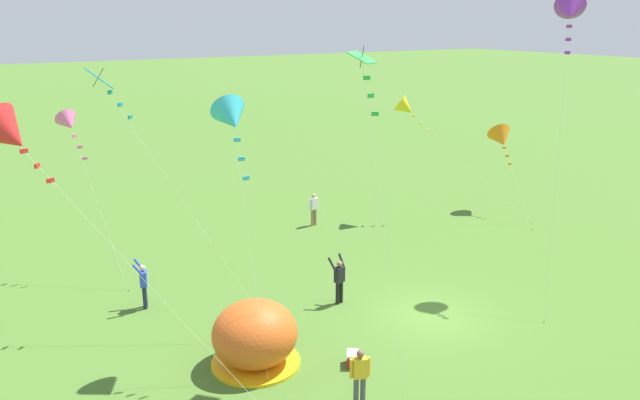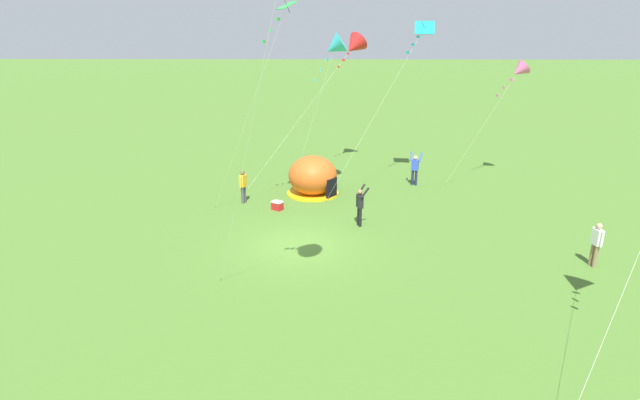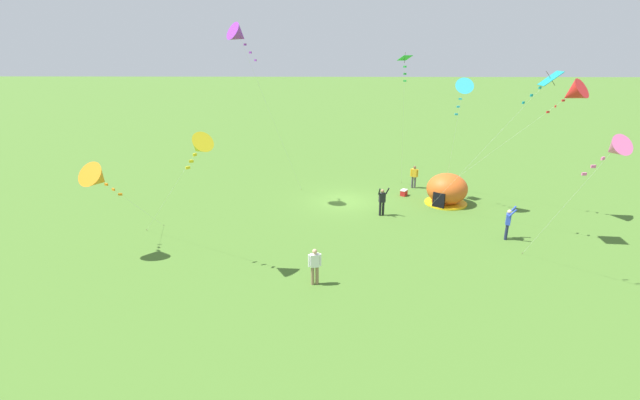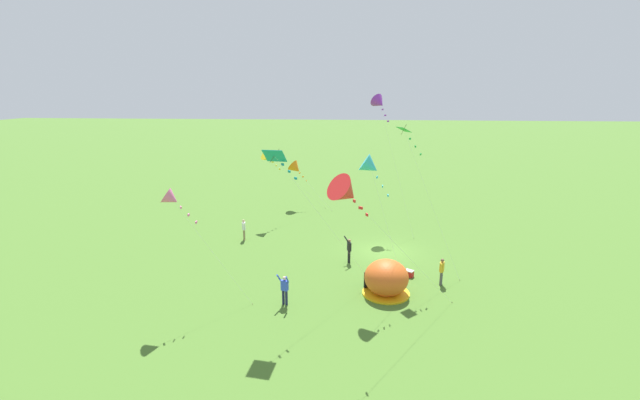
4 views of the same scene
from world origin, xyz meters
name	(u,v)px [view 4 (image 4 of 4)]	position (x,y,z in m)	size (l,w,h in m)	color
ground_plane	(385,252)	(0.00, 0.00, 0.00)	(300.00, 300.00, 0.00)	#477028
popup_tent	(386,278)	(-6.90, 0.35, 1.00)	(2.81, 2.81, 2.10)	#D8591E
cooler_box	(409,273)	(-4.34, -1.31, 0.22)	(0.60, 0.64, 0.44)	red
person_arms_raised	(349,249)	(-2.29, 2.65, 1.00)	(0.69, 0.56, 1.89)	black
person_watching_sky	(244,229)	(1.64, 11.17, 0.96)	(0.58, 0.31, 1.72)	#8C7251
person_far_back	(442,270)	(-5.35, -3.14, 0.96)	(0.56, 0.36, 1.72)	#4C4C51
person_flying_kite	(285,288)	(-8.75, 6.10, 1.00)	(0.61, 0.71, 1.89)	#1E2347
kite_yellow	(268,158)	(6.61, 10.05, 5.96)	(5.81, 5.51, 6.61)	silver
kite_green	(408,137)	(-3.76, -0.84, 8.97)	(1.47, 4.37, 9.74)	silver
kite_cyan	(371,167)	(-6.92, 1.46, 7.65)	(1.15, 3.03, 8.34)	silver
kite_pink	(172,199)	(-9.83, 11.70, 6.31)	(1.50, 4.43, 6.89)	silver
kite_orange	(296,168)	(12.17, 8.43, 4.04)	(2.21, 4.77, 4.86)	silver
kite_teal	(278,160)	(-9.49, 6.15, 8.35)	(4.46, 5.83, 8.92)	silver
kite_purple	(379,103)	(6.55, 0.46, 10.73)	(4.36, 3.90, 11.47)	silver
kite_red	(346,193)	(-12.82, 2.63, 7.54)	(6.13, 7.02, 8.37)	silver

